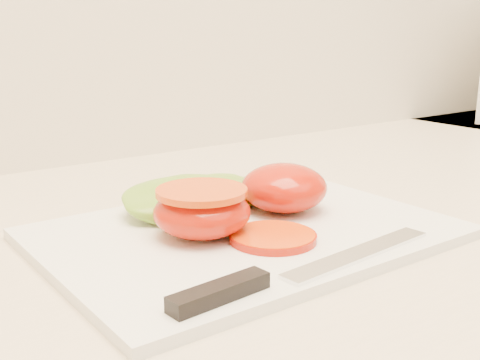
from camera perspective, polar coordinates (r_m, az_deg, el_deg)
cutting_board at (r=0.58m, az=0.58°, el=-5.03°), size 0.38×0.27×0.01m
tomato_half_dome at (r=0.62m, az=4.19°, el=-0.71°), size 0.09×0.09×0.05m
tomato_half_cut at (r=0.55m, az=-3.64°, el=-2.87°), size 0.09×0.09×0.04m
tomato_slice_0 at (r=0.54m, az=3.13°, el=-5.42°), size 0.08×0.08×0.01m
lettuce_leaf_0 at (r=0.62m, az=-4.88°, el=-1.74°), size 0.15×0.11×0.03m
lettuce_leaf_1 at (r=0.65m, az=-1.62°, el=-1.12°), size 0.12×0.10×0.02m
knife at (r=0.46m, az=3.83°, el=-9.00°), size 0.27×0.04×0.01m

